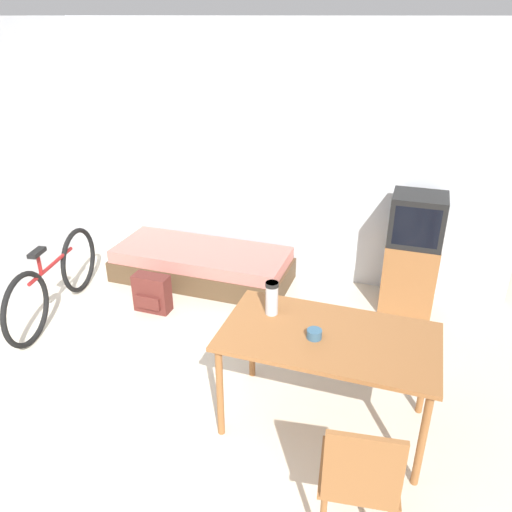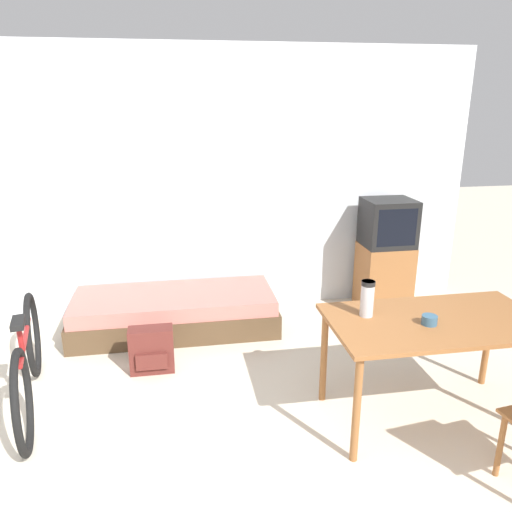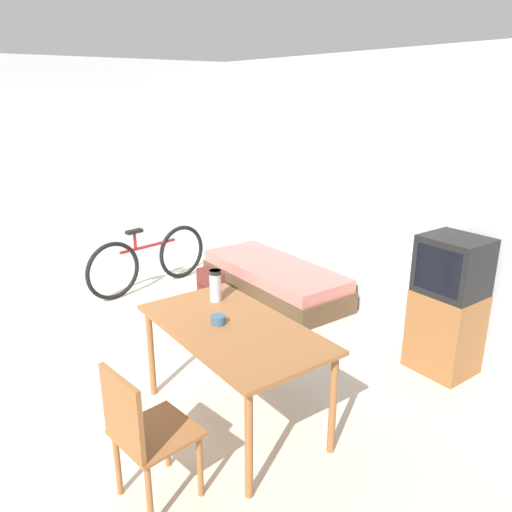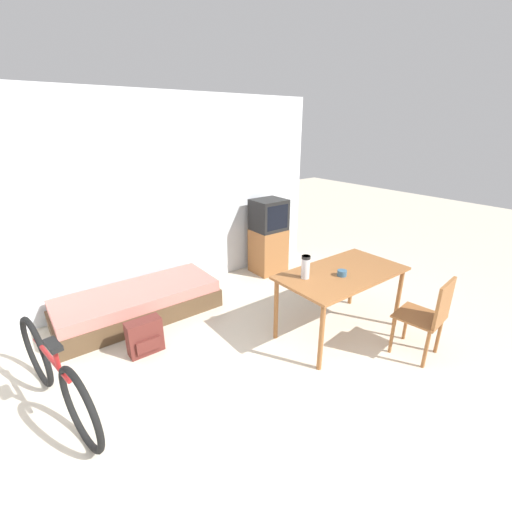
{
  "view_description": "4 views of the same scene",
  "coord_description": "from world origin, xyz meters",
  "px_view_note": "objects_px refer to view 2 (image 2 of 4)",
  "views": [
    {
      "loc": [
        1.69,
        -1.51,
        2.71
      ],
      "look_at": [
        0.57,
        1.8,
        1.01
      ],
      "focal_mm": 35.0,
      "sensor_mm": 36.0,
      "label": 1
    },
    {
      "loc": [
        -0.46,
        -1.54,
        2.2
      ],
      "look_at": [
        0.16,
        2.09,
        1.02
      ],
      "focal_mm": 35.0,
      "sensor_mm": 36.0,
      "label": 2
    },
    {
      "loc": [
        3.9,
        -0.44,
        2.32
      ],
      "look_at": [
        0.6,
        1.96,
        0.98
      ],
      "focal_mm": 35.0,
      "sensor_mm": 36.0,
      "label": 3
    },
    {
      "loc": [
        -1.6,
        -0.9,
        2.31
      ],
      "look_at": [
        0.55,
        1.93,
        0.92
      ],
      "focal_mm": 24.0,
      "sensor_mm": 36.0,
      "label": 4
    }
  ],
  "objects_px": {
    "daybed": "(175,312)",
    "mate_bowl": "(429,320)",
    "bicycle": "(28,363)",
    "backpack": "(152,350)",
    "tv": "(385,256)",
    "thermos_flask": "(367,297)",
    "dining_table": "(435,330)"
  },
  "relations": [
    {
      "from": "dining_table",
      "to": "bicycle",
      "type": "height_order",
      "value": "bicycle"
    },
    {
      "from": "daybed",
      "to": "mate_bowl",
      "type": "height_order",
      "value": "mate_bowl"
    },
    {
      "from": "tv",
      "to": "dining_table",
      "type": "xyz_separation_m",
      "value": [
        -0.47,
        -1.87,
        0.09
      ]
    },
    {
      "from": "daybed",
      "to": "tv",
      "type": "xyz_separation_m",
      "value": [
        2.21,
        0.14,
        0.41
      ]
    },
    {
      "from": "daybed",
      "to": "tv",
      "type": "height_order",
      "value": "tv"
    },
    {
      "from": "mate_bowl",
      "to": "tv",
      "type": "bearing_deg",
      "value": 73.99
    },
    {
      "from": "daybed",
      "to": "thermos_flask",
      "type": "relative_size",
      "value": 7.79
    },
    {
      "from": "mate_bowl",
      "to": "bicycle",
      "type": "bearing_deg",
      "value": 165.82
    },
    {
      "from": "bicycle",
      "to": "backpack",
      "type": "distance_m",
      "value": 0.94
    },
    {
      "from": "dining_table",
      "to": "backpack",
      "type": "relative_size",
      "value": 3.72
    },
    {
      "from": "tv",
      "to": "mate_bowl",
      "type": "distance_m",
      "value": 2.02
    },
    {
      "from": "daybed",
      "to": "backpack",
      "type": "distance_m",
      "value": 0.79
    },
    {
      "from": "bicycle",
      "to": "thermos_flask",
      "type": "relative_size",
      "value": 6.62
    },
    {
      "from": "mate_bowl",
      "to": "backpack",
      "type": "xyz_separation_m",
      "value": [
        -1.86,
        1.04,
        -0.61
      ]
    },
    {
      "from": "tv",
      "to": "thermos_flask",
      "type": "relative_size",
      "value": 4.76
    },
    {
      "from": "bicycle",
      "to": "backpack",
      "type": "bearing_deg",
      "value": 22.16
    },
    {
      "from": "bicycle",
      "to": "backpack",
      "type": "height_order",
      "value": "bicycle"
    },
    {
      "from": "tv",
      "to": "thermos_flask",
      "type": "distance_m",
      "value": 1.98
    },
    {
      "from": "thermos_flask",
      "to": "mate_bowl",
      "type": "distance_m",
      "value": 0.42
    },
    {
      "from": "backpack",
      "to": "bicycle",
      "type": "bearing_deg",
      "value": -157.84
    },
    {
      "from": "thermos_flask",
      "to": "backpack",
      "type": "xyz_separation_m",
      "value": [
        -1.5,
        0.84,
        -0.72
      ]
    },
    {
      "from": "daybed",
      "to": "bicycle",
      "type": "relative_size",
      "value": 1.18
    },
    {
      "from": "tv",
      "to": "mate_bowl",
      "type": "height_order",
      "value": "tv"
    },
    {
      "from": "daybed",
      "to": "thermos_flask",
      "type": "bearing_deg",
      "value": -50.87
    },
    {
      "from": "bicycle",
      "to": "mate_bowl",
      "type": "distance_m",
      "value": 2.84
    },
    {
      "from": "thermos_flask",
      "to": "backpack",
      "type": "relative_size",
      "value": 0.65
    },
    {
      "from": "dining_table",
      "to": "tv",
      "type": "bearing_deg",
      "value": 76.0
    },
    {
      "from": "tv",
      "to": "bicycle",
      "type": "height_order",
      "value": "tv"
    },
    {
      "from": "tv",
      "to": "daybed",
      "type": "bearing_deg",
      "value": -176.5
    },
    {
      "from": "tv",
      "to": "dining_table",
      "type": "height_order",
      "value": "tv"
    },
    {
      "from": "tv",
      "to": "dining_table",
      "type": "bearing_deg",
      "value": -104.0
    },
    {
      "from": "dining_table",
      "to": "thermos_flask",
      "type": "height_order",
      "value": "thermos_flask"
    }
  ]
}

